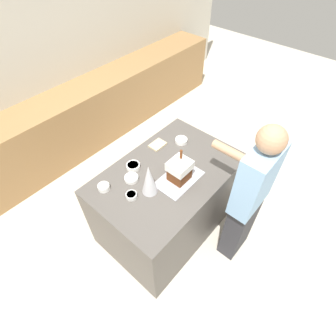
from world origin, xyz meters
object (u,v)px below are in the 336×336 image
object	(u,v)px
baking_tray	(179,179)
gingerbread_house	(180,170)
candy_bowl_center_rear	(133,166)
cookbook	(158,145)
candy_bowl_behind_tray	(131,195)
candy_bowl_far_left	(104,187)
decorative_tree	(149,179)
person	(248,199)
candy_bowl_far_right	(181,140)
candy_bowl_beside_tree	(131,178)

from	to	relation	value
baking_tray	gingerbread_house	xyz separation A→B (m)	(0.00, 0.00, 0.12)
candy_bowl_center_rear	cookbook	world-z (taller)	candy_bowl_center_rear
gingerbread_house	candy_bowl_center_rear	size ratio (longest dim) A/B	2.28
candy_bowl_behind_tray	candy_bowl_far_left	world-z (taller)	candy_bowl_far_left
candy_bowl_behind_tray	cookbook	size ratio (longest dim) A/B	0.60
decorative_tree	person	world-z (taller)	person
cookbook	candy_bowl_far_left	bearing A→B (deg)	-177.60
candy_bowl_center_rear	candy_bowl_far_left	bearing A→B (deg)	178.85
decorative_tree	candy_bowl_far_left	bearing A→B (deg)	127.91
gingerbread_house	decorative_tree	size ratio (longest dim) A/B	0.96
candy_bowl_center_rear	person	xyz separation A→B (m)	(0.45, -1.05, -0.07)
candy_bowl_behind_tray	cookbook	distance (m)	0.72
gingerbread_house	candy_bowl_far_right	size ratio (longest dim) A/B	2.37
candy_bowl_far_left	candy_bowl_center_rear	distance (m)	0.36
candy_bowl_far_right	person	bearing A→B (deg)	-100.09
person	candy_bowl_far_left	bearing A→B (deg)	127.56
baking_tray	cookbook	world-z (taller)	cookbook
candy_bowl_beside_tree	gingerbread_house	bearing A→B (deg)	-47.87
candy_bowl_behind_tray	gingerbread_house	bearing A→B (deg)	-22.75
candy_bowl_center_rear	person	bearing A→B (deg)	-66.92
candy_bowl_far_left	cookbook	bearing A→B (deg)	2.40
candy_bowl_center_rear	gingerbread_house	bearing A→B (deg)	-67.10
candy_bowl_center_rear	candy_bowl_beside_tree	bearing A→B (deg)	-139.91
candy_bowl_far_right	person	size ratio (longest dim) A/B	0.08
cookbook	person	xyz separation A→B (m)	(0.05, -1.09, -0.06)
baking_tray	candy_bowl_behind_tray	distance (m)	0.48
baking_tray	candy_bowl_center_rear	xyz separation A→B (m)	(-0.18, 0.44, 0.02)
candy_bowl_behind_tray	candy_bowl_beside_tree	size ratio (longest dim) A/B	0.78
candy_bowl_beside_tree	cookbook	xyz separation A→B (m)	(0.52, 0.14, -0.01)
candy_bowl_far_left	candy_bowl_beside_tree	size ratio (longest dim) A/B	0.81
candy_bowl_far_left	candy_bowl_far_right	bearing A→B (deg)	-7.23
person	baking_tray	bearing A→B (deg)	113.24
decorative_tree	person	xyz separation A→B (m)	(0.55, -0.72, -0.21)
candy_bowl_behind_tray	cookbook	world-z (taller)	candy_bowl_behind_tray
gingerbread_house	candy_bowl_center_rear	world-z (taller)	gingerbread_house
cookbook	decorative_tree	bearing A→B (deg)	-143.89
candy_bowl_beside_tree	cookbook	bearing A→B (deg)	15.10
person	candy_bowl_beside_tree	bearing A→B (deg)	120.87
candy_bowl_far_right	candy_bowl_center_rear	world-z (taller)	candy_bowl_center_rear
candy_bowl_far_right	person	xyz separation A→B (m)	(-0.17, -0.93, -0.07)
candy_bowl_behind_tray	cookbook	bearing A→B (deg)	23.67
candy_bowl_beside_tree	person	distance (m)	1.10
candy_bowl_behind_tray	person	bearing A→B (deg)	-48.41
candy_bowl_behind_tray	candy_bowl_far_right	xyz separation A→B (m)	(0.87, 0.13, -0.00)
gingerbread_house	decorative_tree	world-z (taller)	decorative_tree
gingerbread_house	candy_bowl_far_left	bearing A→B (deg)	141.02
candy_bowl_far_right	candy_bowl_far_left	distance (m)	0.98
decorative_tree	candy_bowl_behind_tray	bearing A→B (deg)	153.80
candy_bowl_center_rear	person	distance (m)	1.14
decorative_tree	candy_bowl_far_left	distance (m)	0.45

